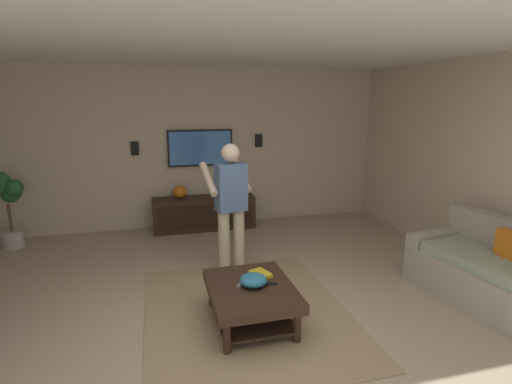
{
  "coord_description": "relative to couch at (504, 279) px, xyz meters",
  "views": [
    {
      "loc": [
        -3.13,
        0.74,
        2.13
      ],
      "look_at": [
        1.09,
        -0.39,
        1.12
      ],
      "focal_mm": 27.65,
      "sensor_mm": 36.0,
      "label": 1
    }
  ],
  "objects": [
    {
      "name": "remote_grey",
      "position": [
        0.41,
        2.71,
        0.09
      ],
      "size": [
        0.14,
        0.13,
        0.02
      ],
      "primitive_type": "cube",
      "rotation": [
        0.0,
        0.0,
        5.61
      ],
      "color": "slate",
      "rests_on": "coffee_table"
    },
    {
      "name": "media_console",
      "position": [
        3.45,
        2.67,
        -0.04
      ],
      "size": [
        0.45,
        1.7,
        0.55
      ],
      "rotation": [
        0.0,
        0.0,
        3.14
      ],
      "color": "#332116",
      "rests_on": "ground"
    },
    {
      "name": "wall_speaker_left",
      "position": [
        3.71,
        1.64,
        1.14
      ],
      "size": [
        0.06,
        0.12,
        0.22
      ],
      "primitive_type": "cube",
      "color": "black"
    },
    {
      "name": "potted_plant_tall",
      "position": [
        3.28,
        5.54,
        0.4
      ],
      "size": [
        0.41,
        0.48,
        1.16
      ],
      "color": "#B7B2A8",
      "rests_on": "ground"
    },
    {
      "name": "remote_white",
      "position": [
        0.51,
        2.67,
        0.09
      ],
      "size": [
        0.15,
        0.11,
        0.02
      ],
      "primitive_type": "cube",
      "rotation": [
        0.0,
        0.0,
        2.66
      ],
      "color": "white",
      "rests_on": "coffee_table"
    },
    {
      "name": "coffee_table",
      "position": [
        0.38,
        2.63,
        -0.02
      ],
      "size": [
        1.0,
        0.8,
        0.4
      ],
      "color": "#332116",
      "rests_on": "ground"
    },
    {
      "name": "tv",
      "position": [
        3.69,
        2.67,
        1.04
      ],
      "size": [
        0.05,
        1.1,
        0.62
      ],
      "rotation": [
        0.0,
        0.0,
        3.14
      ],
      "color": "black"
    },
    {
      "name": "book",
      "position": [
        0.57,
        2.48,
        0.1
      ],
      "size": [
        0.26,
        0.23,
        0.04
      ],
      "primitive_type": "cube",
      "rotation": [
        0.0,
        0.0,
        3.5
      ],
      "color": "gold",
      "rests_on": "coffee_table"
    },
    {
      "name": "ground_plane",
      "position": [
        0.13,
        2.74,
        -0.32
      ],
      "size": [
        8.66,
        8.66,
        0.0
      ],
      "primitive_type": "plane",
      "color": "tan"
    },
    {
      "name": "person_standing",
      "position": [
        1.61,
        2.58,
        0.61
      ],
      "size": [
        0.6,
        0.61,
        1.64
      ],
      "rotation": [
        0.0,
        0.0,
        0.19
      ],
      "color": "#C6B793",
      "rests_on": "ground"
    },
    {
      "name": "area_rug",
      "position": [
        0.58,
        2.63,
        -0.31
      ],
      "size": [
        2.5,
        2.03,
        0.01
      ],
      "primitive_type": "cube",
      "color": "#9E8460",
      "rests_on": "ground"
    },
    {
      "name": "ceiling_slab",
      "position": [
        0.13,
        2.74,
        2.42
      ],
      "size": [
        7.42,
        6.7,
        0.1
      ],
      "primitive_type": "cube",
      "color": "white"
    },
    {
      "name": "vase_round",
      "position": [
        3.49,
        3.06,
        0.34
      ],
      "size": [
        0.22,
        0.22,
        0.22
      ],
      "primitive_type": "sphere",
      "color": "orange",
      "rests_on": "media_console"
    },
    {
      "name": "wall_back_tv",
      "position": [
        3.79,
        2.74,
        1.03
      ],
      "size": [
        0.1,
        6.7,
        2.69
      ],
      "primitive_type": "cube",
      "color": "#C6B299",
      "rests_on": "ground"
    },
    {
      "name": "wall_speaker_right",
      "position": [
        3.71,
        3.74,
        1.06
      ],
      "size": [
        0.06,
        0.12,
        0.22
      ],
      "primitive_type": "cube",
      "color": "black"
    },
    {
      "name": "couch",
      "position": [
        0.0,
        0.0,
        0.0
      ],
      "size": [
        1.98,
        1.07,
        0.87
      ],
      "rotation": [
        0.0,
        0.0,
        1.68
      ],
      "color": "#A89E8E",
      "rests_on": "ground"
    },
    {
      "name": "remote_black",
      "position": [
        0.35,
        2.45,
        0.09
      ],
      "size": [
        0.08,
        0.16,
        0.02
      ],
      "primitive_type": "cube",
      "rotation": [
        0.0,
        0.0,
        1.29
      ],
      "color": "black",
      "rests_on": "coffee_table"
    },
    {
      "name": "bowl",
      "position": [
        0.37,
        2.61,
        0.14
      ],
      "size": [
        0.26,
        0.26,
        0.12
      ],
      "primitive_type": "ellipsoid",
      "color": "teal",
      "rests_on": "coffee_table"
    }
  ]
}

